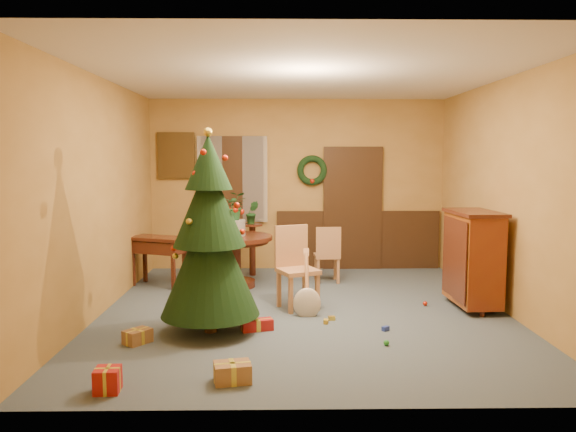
{
  "coord_description": "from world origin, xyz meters",
  "views": [
    {
      "loc": [
        -0.31,
        -6.86,
        1.92
      ],
      "look_at": [
        -0.19,
        0.4,
        1.16
      ],
      "focal_mm": 35.0,
      "sensor_mm": 36.0,
      "label": 1
    }
  ],
  "objects_px": {
    "chair_near": "(295,264)",
    "christmas_tree": "(209,237)",
    "dining_table": "(235,251)",
    "writing_desk": "(158,249)",
    "sideboard": "(473,256)"
  },
  "relations": [
    {
      "from": "writing_desk",
      "to": "sideboard",
      "type": "xyz_separation_m",
      "value": [
        4.27,
        -1.32,
        0.11
      ]
    },
    {
      "from": "chair_near",
      "to": "christmas_tree",
      "type": "distance_m",
      "value": 1.49
    },
    {
      "from": "chair_near",
      "to": "dining_table",
      "type": "bearing_deg",
      "value": 126.78
    },
    {
      "from": "christmas_tree",
      "to": "dining_table",
      "type": "bearing_deg",
      "value": 87.39
    },
    {
      "from": "chair_near",
      "to": "christmas_tree",
      "type": "height_order",
      "value": "christmas_tree"
    },
    {
      "from": "dining_table",
      "to": "chair_near",
      "type": "distance_m",
      "value": 1.44
    },
    {
      "from": "chair_near",
      "to": "sideboard",
      "type": "bearing_deg",
      "value": -2.06
    },
    {
      "from": "christmas_tree",
      "to": "chair_near",
      "type": "bearing_deg",
      "value": 46.62
    },
    {
      "from": "dining_table",
      "to": "christmas_tree",
      "type": "height_order",
      "value": "christmas_tree"
    },
    {
      "from": "writing_desk",
      "to": "chair_near",
      "type": "bearing_deg",
      "value": -31.63
    },
    {
      "from": "chair_near",
      "to": "christmas_tree",
      "type": "relative_size",
      "value": 0.47
    },
    {
      "from": "dining_table",
      "to": "writing_desk",
      "type": "height_order",
      "value": "dining_table"
    },
    {
      "from": "dining_table",
      "to": "sideboard",
      "type": "distance_m",
      "value": 3.36
    },
    {
      "from": "dining_table",
      "to": "writing_desk",
      "type": "relative_size",
      "value": 1.2
    },
    {
      "from": "writing_desk",
      "to": "dining_table",
      "type": "bearing_deg",
      "value": -4.17
    }
  ]
}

